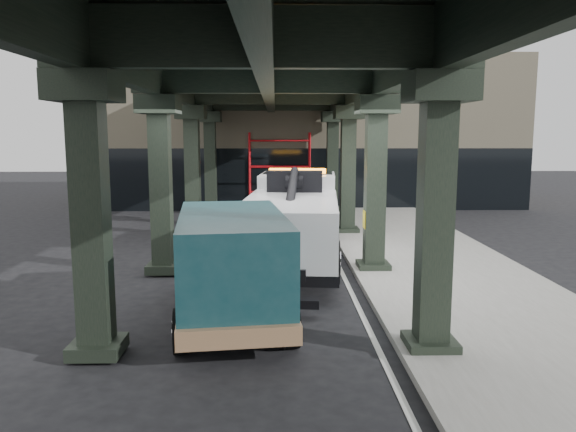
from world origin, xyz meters
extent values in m
plane|color=black|center=(0.00, 0.00, 0.00)|extent=(90.00, 90.00, 0.00)
cube|color=gray|center=(4.50, 2.00, 0.07)|extent=(5.00, 40.00, 0.15)
cube|color=silver|center=(1.70, 2.00, 0.01)|extent=(0.12, 38.00, 0.01)
cube|color=black|center=(2.60, -4.00, 2.50)|extent=(0.55, 0.55, 5.00)
cube|color=black|center=(2.60, -4.00, 4.75)|extent=(1.10, 1.10, 0.50)
cube|color=black|center=(2.60, -4.00, 0.18)|extent=(0.90, 0.90, 0.24)
cube|color=black|center=(2.60, 2.00, 2.50)|extent=(0.55, 0.55, 5.00)
cube|color=black|center=(2.60, 2.00, 4.75)|extent=(1.10, 1.10, 0.50)
cube|color=black|center=(2.60, 2.00, 0.18)|extent=(0.90, 0.90, 0.24)
cube|color=black|center=(2.60, 8.00, 2.50)|extent=(0.55, 0.55, 5.00)
cube|color=black|center=(2.60, 8.00, 4.75)|extent=(1.10, 1.10, 0.50)
cube|color=black|center=(2.60, 8.00, 0.18)|extent=(0.90, 0.90, 0.24)
cube|color=black|center=(2.60, 14.00, 2.50)|extent=(0.55, 0.55, 5.00)
cube|color=black|center=(2.60, 14.00, 4.75)|extent=(1.10, 1.10, 0.50)
cube|color=black|center=(2.60, 14.00, 0.18)|extent=(0.90, 0.90, 0.24)
cube|color=black|center=(-3.40, -4.00, 2.50)|extent=(0.55, 0.55, 5.00)
cube|color=black|center=(-3.40, -4.00, 4.75)|extent=(1.10, 1.10, 0.50)
cube|color=black|center=(-3.40, -4.00, 0.18)|extent=(0.90, 0.90, 0.24)
cube|color=black|center=(-3.40, 2.00, 2.50)|extent=(0.55, 0.55, 5.00)
cube|color=black|center=(-3.40, 2.00, 4.75)|extent=(1.10, 1.10, 0.50)
cube|color=black|center=(-3.40, 2.00, 0.18)|extent=(0.90, 0.90, 0.24)
cube|color=black|center=(-3.40, 8.00, 2.50)|extent=(0.55, 0.55, 5.00)
cube|color=black|center=(-3.40, 8.00, 4.75)|extent=(1.10, 1.10, 0.50)
cube|color=black|center=(-3.40, 8.00, 0.18)|extent=(0.90, 0.90, 0.24)
cube|color=black|center=(-3.40, 14.00, 2.50)|extent=(0.55, 0.55, 5.00)
cube|color=black|center=(-3.40, 14.00, 4.75)|extent=(1.10, 1.10, 0.50)
cube|color=black|center=(-3.40, 14.00, 0.18)|extent=(0.90, 0.90, 0.24)
cube|color=black|center=(2.60, 2.00, 5.55)|extent=(0.35, 32.00, 1.10)
cube|color=black|center=(-3.40, 2.00, 5.55)|extent=(0.35, 32.00, 1.10)
cube|color=black|center=(-0.40, 2.00, 5.55)|extent=(0.35, 32.00, 1.10)
cube|color=black|center=(-0.40, 2.00, 6.25)|extent=(7.40, 32.00, 0.30)
cube|color=#C6B793|center=(2.00, 20.00, 4.00)|extent=(22.00, 10.00, 8.00)
cylinder|color=red|center=(-1.50, 14.90, 2.00)|extent=(0.08, 0.08, 4.00)
cylinder|color=red|center=(-1.50, 14.10, 2.00)|extent=(0.08, 0.08, 4.00)
cylinder|color=red|center=(1.50, 14.90, 2.00)|extent=(0.08, 0.08, 4.00)
cylinder|color=red|center=(1.50, 14.10, 2.00)|extent=(0.08, 0.08, 4.00)
cylinder|color=red|center=(0.00, 14.90, 1.00)|extent=(3.00, 0.08, 0.08)
cylinder|color=red|center=(0.00, 14.90, 2.30)|extent=(3.00, 0.08, 0.08)
cylinder|color=red|center=(0.00, 14.90, 3.60)|extent=(3.00, 0.08, 0.08)
cube|color=black|center=(0.32, 2.77, 0.74)|extent=(1.78, 8.03, 0.27)
cube|color=white|center=(0.56, 5.47, 1.65)|extent=(2.72, 2.77, 1.91)
cube|color=white|center=(0.66, 6.58, 1.12)|extent=(2.55, 0.97, 0.96)
cube|color=black|center=(0.59, 5.74, 2.18)|extent=(2.45, 1.59, 0.90)
cube|color=white|center=(0.20, 1.56, 1.43)|extent=(3.02, 5.52, 1.49)
cube|color=orange|center=(0.54, 5.26, 2.71)|extent=(1.93, 0.47, 0.17)
cube|color=black|center=(0.40, 3.67, 2.50)|extent=(1.75, 0.79, 0.64)
cylinder|color=black|center=(0.22, 1.77, 2.23)|extent=(0.59, 3.72, 1.42)
cube|color=black|center=(-0.04, -1.14, 0.37)|extent=(0.45, 1.51, 0.19)
cube|color=black|center=(-0.11, -1.88, 0.32)|extent=(1.72, 0.42, 0.19)
cylinder|color=black|center=(-0.57, 5.89, 0.58)|extent=(0.48, 1.20, 1.17)
cylinder|color=silver|center=(-0.57, 5.89, 0.58)|extent=(0.47, 0.68, 0.64)
cylinder|color=black|center=(1.75, 5.68, 0.58)|extent=(0.48, 1.20, 1.17)
cylinder|color=silver|center=(1.75, 5.68, 0.58)|extent=(0.47, 0.68, 0.64)
cylinder|color=black|center=(-0.89, 2.40, 0.58)|extent=(0.48, 1.20, 1.17)
cylinder|color=silver|center=(-0.89, 2.40, 0.58)|extent=(0.47, 0.68, 0.64)
cylinder|color=black|center=(1.44, 2.19, 0.58)|extent=(0.48, 1.20, 1.17)
cylinder|color=silver|center=(1.44, 2.19, 0.58)|extent=(0.47, 0.68, 0.64)
cylinder|color=black|center=(-1.02, 1.03, 0.58)|extent=(0.48, 1.20, 1.17)
cylinder|color=silver|center=(-1.02, 1.03, 0.58)|extent=(0.47, 0.68, 0.64)
cylinder|color=black|center=(1.31, 0.82, 0.58)|extent=(0.48, 1.20, 1.17)
cylinder|color=silver|center=(1.31, 0.82, 0.58)|extent=(0.47, 0.68, 0.64)
cube|color=#10343A|center=(-1.45, 0.47, 0.95)|extent=(2.18, 1.35, 0.90)
cube|color=#10343A|center=(-1.11, -2.27, 1.35)|extent=(2.65, 4.74, 1.96)
cube|color=#956F4C|center=(-1.16, -1.87, 0.55)|extent=(2.82, 5.84, 0.35)
cube|color=black|center=(-1.40, 0.07, 1.76)|extent=(1.99, 0.67, 0.84)
cube|color=black|center=(-1.14, -1.97, 1.86)|extent=(2.57, 3.85, 0.55)
cube|color=silver|center=(-1.51, 0.99, 0.55)|extent=(2.01, 0.37, 0.30)
cylinder|color=black|center=(-2.44, 0.29, 0.42)|extent=(0.38, 0.87, 0.84)
cylinder|color=silver|center=(-2.44, 0.29, 0.42)|extent=(0.38, 0.50, 0.46)
cylinder|color=black|center=(-0.45, 0.54, 0.42)|extent=(0.38, 0.87, 0.84)
cylinder|color=silver|center=(-0.45, 0.54, 0.42)|extent=(0.38, 0.50, 0.46)
cylinder|color=black|center=(-1.92, -3.89, 0.42)|extent=(0.38, 0.87, 0.84)
cylinder|color=silver|center=(-1.92, -3.89, 0.42)|extent=(0.38, 0.50, 0.46)
cylinder|color=black|center=(0.07, -3.64, 0.42)|extent=(0.38, 0.87, 0.84)
cylinder|color=silver|center=(0.07, -3.64, 0.42)|extent=(0.38, 0.50, 0.46)
camera|label=1|loc=(-0.20, -13.67, 3.98)|focal=35.00mm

